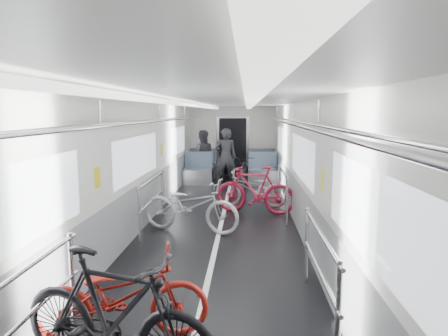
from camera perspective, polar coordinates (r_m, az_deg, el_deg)
The scene contains 9 objects.
car_shell at distance 8.95m, azimuth 0.06°, elevation 1.04°, with size 3.02×14.01×2.41m.
bike_left_near at distance 4.19m, azimuth -14.43°, elevation -17.21°, with size 0.59×1.69×0.89m, color maroon.
bike_left_mid at distance 3.59m, azimuth -15.33°, elevation -19.72°, with size 0.52×1.85×1.11m, color black.
bike_left_far at distance 7.43m, azimuth -4.80°, elevation -5.38°, with size 0.66×1.88×0.99m, color #B0B1B5.
bike_right_mid at distance 9.36m, azimuth 4.02°, elevation -2.95°, with size 0.58×1.66×0.87m, color #9D9EA2.
bike_right_far at distance 8.75m, azimuth 4.42°, elevation -3.11°, with size 0.50×1.76×1.06m, color maroon.
bike_aisle at distance 12.02m, azimuth 3.00°, elevation -0.38°, with size 0.61×1.76×0.93m, color black.
person_standing at distance 11.98m, azimuth 0.25°, elevation 1.57°, with size 0.63×0.42×1.74m, color black.
person_seated at distance 12.82m, azimuth -3.11°, elevation 1.75°, with size 0.80×0.62×1.64m, color #312F37.
Camera 1 is at (0.50, -7.09, 2.21)m, focal length 32.00 mm.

